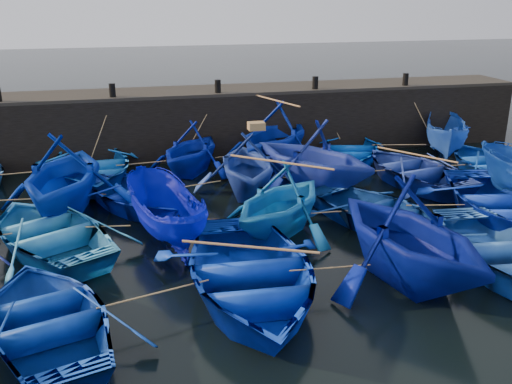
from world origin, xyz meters
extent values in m
plane|color=black|center=(0.00, 0.00, 0.00)|extent=(120.00, 120.00, 0.00)
cube|color=black|center=(0.00, 10.50, 1.25)|extent=(26.00, 2.50, 2.50)
cube|color=black|center=(0.00, 10.50, 2.56)|extent=(26.00, 2.50, 0.12)
cylinder|color=black|center=(-4.00, 9.60, 2.87)|extent=(0.24, 0.24, 0.50)
cylinder|color=black|center=(0.00, 9.60, 2.87)|extent=(0.24, 0.24, 0.50)
cylinder|color=black|center=(4.00, 9.60, 2.87)|extent=(0.24, 0.24, 0.50)
cylinder|color=black|center=(8.00, 9.60, 2.87)|extent=(0.24, 0.24, 0.50)
imported|color=blue|center=(-4.95, 7.50, 0.59)|extent=(4.56, 6.01, 1.17)
imported|color=#011591|center=(-1.38, 7.67, 0.97)|extent=(4.69, 4.84, 1.95)
imported|color=#021C99|center=(1.91, 8.04, 1.24)|extent=(6.15, 6.24, 2.49)
imported|color=#0036A7|center=(5.05, 8.03, 0.46)|extent=(4.23, 5.11, 0.92)
imported|color=#1B47AD|center=(8.97, 7.58, 0.82)|extent=(3.39, 4.52, 1.65)
imported|color=#00229F|center=(-5.53, 4.56, 1.28)|extent=(5.00, 5.55, 2.57)
imported|color=#0D2CBD|center=(-3.49, 4.46, 0.47)|extent=(5.13, 5.59, 0.95)
imported|color=navy|center=(0.13, 4.94, 1.09)|extent=(4.04, 4.54, 2.18)
imported|color=navy|center=(2.30, 4.77, 1.26)|extent=(6.07, 6.25, 2.51)
imported|color=navy|center=(6.07, 4.76, 0.50)|extent=(4.40, 5.47, 1.01)
imported|color=#073897|center=(9.12, 4.68, 0.51)|extent=(3.83, 5.11, 1.01)
imported|color=blue|center=(-5.78, 1.98, 0.52)|extent=(5.51, 6.09, 1.04)
imported|color=#01099E|center=(-2.83, 1.80, 0.81)|extent=(2.44, 4.41, 1.61)
imported|color=blue|center=(0.27, 1.53, 1.03)|extent=(5.17, 5.14, 2.06)
imported|color=navy|center=(3.14, 1.47, 0.48)|extent=(4.92, 5.55, 0.95)
imported|color=#052297|center=(6.87, 1.08, 0.57)|extent=(4.93, 6.16, 1.14)
imported|color=navy|center=(-5.41, -2.27, 0.48)|extent=(4.47, 5.36, 0.96)
imported|color=#0326A5|center=(-1.30, -1.64, 0.60)|extent=(4.45, 6.00, 1.20)
imported|color=#000C73|center=(2.36, -1.78, 1.26)|extent=(5.11, 5.61, 2.53)
imported|color=#1D4FA8|center=(4.92, -1.85, 0.54)|extent=(4.18, 5.50, 1.07)
cube|color=olive|center=(0.43, 4.94, 2.30)|extent=(0.52, 0.39, 0.25)
cylinder|color=tan|center=(-6.88, 7.39, 0.55)|extent=(2.07, 0.25, 0.04)
cylinder|color=tan|center=(-3.17, 7.58, 0.55)|extent=(1.77, 0.20, 0.04)
cylinder|color=tan|center=(0.26, 7.85, 0.55)|extent=(1.50, 0.41, 0.04)
cylinder|color=tan|center=(3.48, 8.04, 0.55)|extent=(1.34, 0.05, 0.04)
cylinder|color=tan|center=(7.01, 7.80, 0.55)|extent=(2.13, 0.49, 0.04)
cylinder|color=tan|center=(-7.34, 4.64, 0.55)|extent=(1.82, 0.18, 0.04)
cylinder|color=tan|center=(-4.51, 4.51, 0.55)|extent=(0.26, 0.14, 0.04)
cylinder|color=tan|center=(-1.68, 4.70, 0.55)|extent=(1.82, 0.52, 0.04)
cylinder|color=tan|center=(1.21, 4.86, 0.55)|extent=(0.39, 0.20, 0.04)
cylinder|color=tan|center=(4.19, 4.77, 0.55)|extent=(1.97, 0.04, 0.04)
cylinder|color=tan|center=(7.60, 4.72, 0.55)|extent=(1.25, 0.12, 0.04)
cylinder|color=tan|center=(-4.31, 1.89, 0.55)|extent=(1.15, 0.21, 0.04)
cylinder|color=tan|center=(-1.28, 1.66, 0.55)|extent=(1.31, 0.31, 0.04)
cylinder|color=tan|center=(1.70, 1.50, 0.55)|extent=(1.07, 0.09, 0.04)
cylinder|color=tan|center=(5.00, 1.28, 0.55)|extent=(1.94, 0.43, 0.04)
cylinder|color=tan|center=(-3.35, -1.96, 0.55)|extent=(2.31, 0.67, 0.04)
cylinder|color=tan|center=(0.53, -1.71, 0.55)|extent=(1.86, 0.18, 0.04)
cylinder|color=tan|center=(3.64, -1.81, 0.55)|extent=(0.76, 0.10, 0.04)
cylinder|color=tan|center=(-4.47, 9.10, 1.58)|extent=(0.99, 0.85, 2.09)
cylinder|color=tan|center=(-0.69, 9.18, 1.58)|extent=(1.42, 0.68, 2.09)
cylinder|color=tan|center=(0.95, 9.37, 1.58)|extent=(1.94, 0.30, 2.09)
cylinder|color=tan|center=(4.53, 9.37, 1.58)|extent=(1.09, 0.31, 2.09)
cylinder|color=tan|center=(8.49, 9.14, 1.58)|extent=(1.02, 0.77, 2.09)
cylinder|color=#99724C|center=(1.91, 8.04, 2.52)|extent=(1.08, 2.84, 0.06)
cylinder|color=#99724C|center=(6.07, 4.76, 1.04)|extent=(1.77, 2.49, 0.06)
cylinder|color=#99724C|center=(0.27, 1.53, 2.09)|extent=(2.34, 1.97, 0.06)
cylinder|color=#99724C|center=(-1.30, -1.64, 1.23)|extent=(2.74, 1.32, 0.06)
camera|label=1|loc=(-3.74, -12.42, 6.38)|focal=40.00mm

